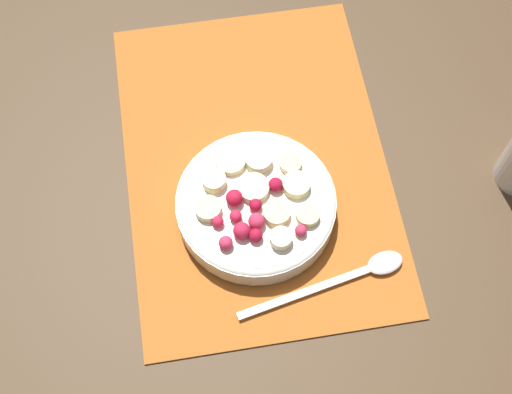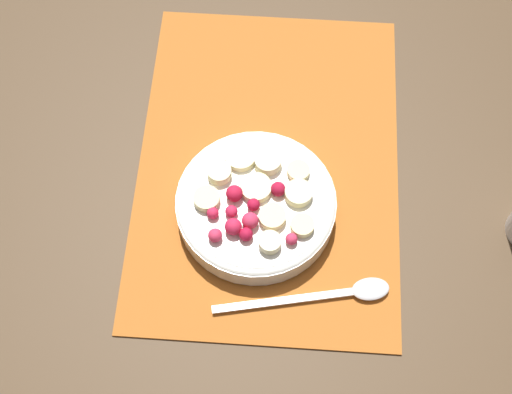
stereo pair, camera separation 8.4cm
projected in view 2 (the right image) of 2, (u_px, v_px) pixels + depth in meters
The scene contains 4 objects.
ground_plane at pixel (268, 164), 0.92m from camera, with size 3.00×3.00×0.00m, color #4C3823.
placemat at pixel (268, 163), 0.92m from camera, with size 0.48×0.33×0.01m.
fruit_bowl at pixel (256, 204), 0.86m from camera, with size 0.19×0.19×0.05m.
spoon at pixel (338, 293), 0.83m from camera, with size 0.06×0.21×0.01m.
Camera 2 is at (-0.44, -0.01, 0.81)m, focal length 50.00 mm.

